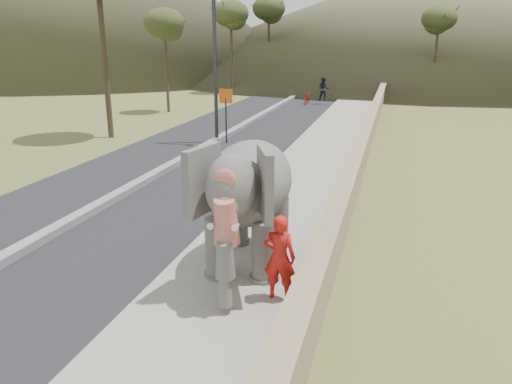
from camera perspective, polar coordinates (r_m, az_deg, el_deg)
ground at (r=8.19m, az=-6.63°, el=-16.81°), size 160.00×160.00×0.00m
road at (r=18.53m, az=-9.43°, el=2.83°), size 7.00×120.00×0.03m
median at (r=18.51m, az=-9.45°, el=3.12°), size 0.35×120.00×0.22m
walkway at (r=17.06m, az=6.00°, el=1.93°), size 3.00×120.00×0.15m
parapet at (r=16.76m, az=11.62°, el=3.06°), size 0.30×120.00×1.10m
lamppost at (r=22.20m, az=-4.00°, el=18.05°), size 1.76×0.36×8.00m
signboard at (r=22.21m, az=-3.46°, el=9.70°), size 0.60×0.08×2.40m
hill_far at (r=76.31m, az=18.28°, el=18.33°), size 80.00×80.00×14.00m
elephant_and_man at (r=9.97m, az=-0.70°, el=-0.96°), size 2.30×3.76×2.62m
motorcyclist at (r=35.97m, az=6.85°, el=11.12°), size 1.82×1.62×1.90m
trees at (r=35.43m, az=14.65°, el=15.67°), size 48.20×44.33×9.22m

